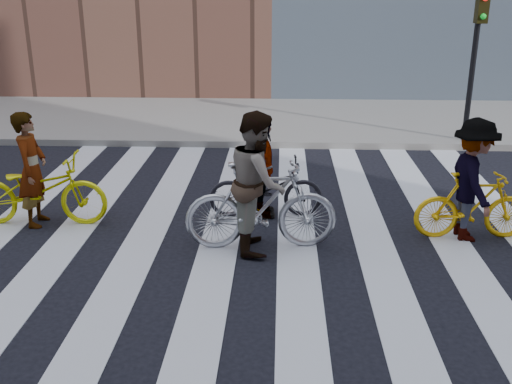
# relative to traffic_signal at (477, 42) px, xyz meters

# --- Properties ---
(ground) EXTENTS (100.00, 100.00, 0.00)m
(ground) POSITION_rel_traffic_signal_xyz_m (-4.40, -5.32, -2.28)
(ground) COLOR black
(ground) RESTS_ON ground
(sidewalk_far) EXTENTS (100.00, 5.00, 0.15)m
(sidewalk_far) POSITION_rel_traffic_signal_xyz_m (-4.40, 2.18, -2.20)
(sidewalk_far) COLOR gray
(sidewalk_far) RESTS_ON ground
(zebra_crosswalk) EXTENTS (8.25, 10.00, 0.01)m
(zebra_crosswalk) POSITION_rel_traffic_signal_xyz_m (-4.40, -5.32, -2.27)
(zebra_crosswalk) COLOR silver
(zebra_crosswalk) RESTS_ON ground
(traffic_signal) EXTENTS (0.22, 0.42, 3.33)m
(traffic_signal) POSITION_rel_traffic_signal_xyz_m (0.00, 0.00, 0.00)
(traffic_signal) COLOR black
(traffic_signal) RESTS_ON ground
(bike_yellow_left) EXTENTS (2.11, 0.81, 1.09)m
(bike_yellow_left) POSITION_rel_traffic_signal_xyz_m (-7.75, -4.75, -1.73)
(bike_yellow_left) COLOR #E1E50C
(bike_yellow_left) RESTS_ON ground
(bike_silver_mid) EXTENTS (2.13, 0.76, 1.25)m
(bike_silver_mid) POSITION_rel_traffic_signal_xyz_m (-4.36, -5.47, -1.65)
(bike_silver_mid) COLOR silver
(bike_silver_mid) RESTS_ON ground
(bike_yellow_right) EXTENTS (1.68, 0.54, 1.00)m
(bike_yellow_right) POSITION_rel_traffic_signal_xyz_m (-1.34, -5.01, -1.78)
(bike_yellow_right) COLOR yellow
(bike_yellow_right) RESTS_ON ground
(bike_dark_rear) EXTENTS (1.81, 0.74, 0.93)m
(bike_dark_rear) POSITION_rel_traffic_signal_xyz_m (-4.32, -4.29, -1.81)
(bike_dark_rear) COLOR black
(bike_dark_rear) RESTS_ON ground
(rider_left) EXTENTS (0.44, 0.65, 1.75)m
(rider_left) POSITION_rel_traffic_signal_xyz_m (-7.80, -4.75, -1.41)
(rider_left) COLOR slate
(rider_left) RESTS_ON ground
(rider_mid) EXTENTS (0.81, 1.00, 1.94)m
(rider_mid) POSITION_rel_traffic_signal_xyz_m (-4.41, -5.47, -1.31)
(rider_mid) COLOR slate
(rider_mid) RESTS_ON ground
(rider_right) EXTENTS (0.70, 1.17, 1.77)m
(rider_right) POSITION_rel_traffic_signal_xyz_m (-1.39, -5.01, -1.40)
(rider_right) COLOR slate
(rider_right) RESTS_ON ground
(rider_rear) EXTENTS (0.46, 0.96, 1.60)m
(rider_rear) POSITION_rel_traffic_signal_xyz_m (-4.37, -4.29, -1.48)
(rider_rear) COLOR slate
(rider_rear) RESTS_ON ground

